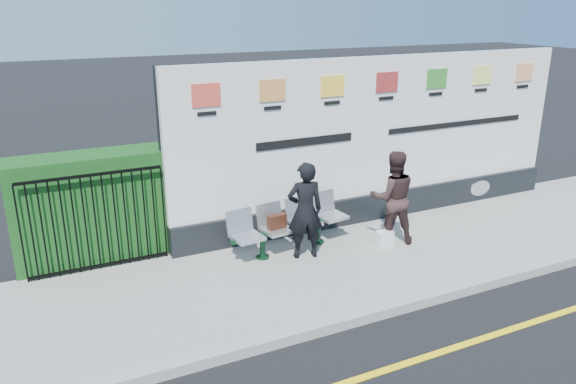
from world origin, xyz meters
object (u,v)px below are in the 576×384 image
object	(u,v)px
woman_left	(305,211)
woman_right	(393,197)
bench	(291,237)
billboard	(381,150)

from	to	relation	value
woman_left	woman_right	distance (m)	1.59
bench	woman_left	world-z (taller)	woman_left
bench	woman_left	xyz separation A→B (m)	(0.09, -0.31, 0.56)
billboard	woman_left	size ratio (longest dim) A/B	5.09
billboard	woman_left	bearing A→B (deg)	-154.80
woman_left	billboard	bearing A→B (deg)	-143.10
billboard	woman_left	xyz separation A→B (m)	(-2.05, -0.97, -0.51)
bench	woman_right	bearing A→B (deg)	-21.46
billboard	woman_left	distance (m)	2.33
woman_right	bench	bearing A→B (deg)	5.98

